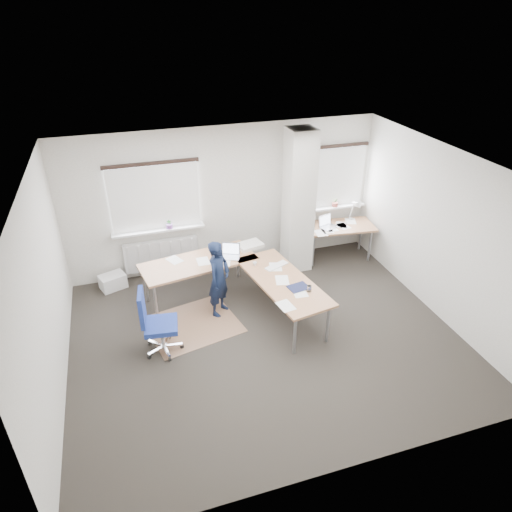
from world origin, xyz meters
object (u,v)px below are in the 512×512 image
object	(u,v)px
task_chair	(160,335)
person	(219,279)
desk_main	(242,271)
desk_side	(339,228)

from	to	relation	value
task_chair	person	distance (m)	1.36
desk_main	desk_side	xyz separation A→B (m)	(2.36, 1.04, -0.01)
desk_main	person	size ratio (longest dim) A/B	2.07
desk_side	task_chair	xyz separation A→B (m)	(-3.89, -1.84, -0.38)
task_chair	person	world-z (taller)	person
desk_main	person	world-z (taller)	person
task_chair	person	xyz separation A→B (m)	(1.10, 0.70, 0.37)
task_chair	desk_main	bearing A→B (deg)	35.29
person	desk_side	bearing A→B (deg)	-24.71
person	task_chair	bearing A→B (deg)	165.36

